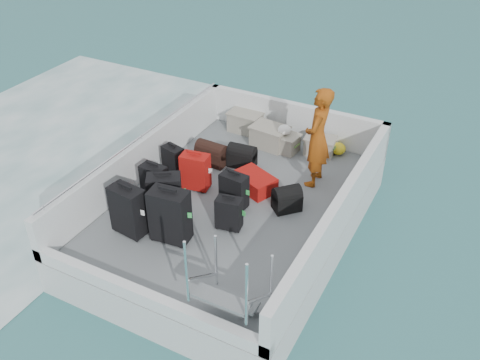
{
  "coord_description": "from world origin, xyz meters",
  "views": [
    {
      "loc": [
        3.31,
        -6.08,
        5.69
      ],
      "look_at": [
        0.06,
        0.1,
        1.0
      ],
      "focal_mm": 40.0,
      "sensor_mm": 36.0,
      "label": 1
    }
  ],
  "objects_px": {
    "suitcase_1": "(154,183)",
    "suitcase_4": "(165,197)",
    "suitcase_7": "(234,191)",
    "crate_3": "(320,146)",
    "crate_0": "(246,122)",
    "passenger": "(317,138)",
    "suitcase_0": "(128,211)",
    "suitcase_8": "(255,182)",
    "suitcase_5": "(195,172)",
    "suitcase_2": "(173,161)",
    "crate_2": "(284,143)",
    "suitcase_6": "(229,214)",
    "crate_1": "(269,137)",
    "suitcase_3": "(170,216)"
  },
  "relations": [
    {
      "from": "suitcase_8",
      "to": "passenger",
      "type": "xyz_separation_m",
      "value": [
        0.79,
        0.66,
        0.72
      ]
    },
    {
      "from": "suitcase_8",
      "to": "suitcase_2",
      "type": "bearing_deg",
      "value": 122.11
    },
    {
      "from": "suitcase_8",
      "to": "crate_3",
      "type": "distance_m",
      "value": 1.66
    },
    {
      "from": "crate_2",
      "to": "crate_0",
      "type": "bearing_deg",
      "value": 160.24
    },
    {
      "from": "suitcase_1",
      "to": "suitcase_4",
      "type": "height_order",
      "value": "suitcase_4"
    },
    {
      "from": "suitcase_0",
      "to": "suitcase_8",
      "type": "relative_size",
      "value": 1.15
    },
    {
      "from": "crate_0",
      "to": "crate_1",
      "type": "bearing_deg",
      "value": -26.53
    },
    {
      "from": "suitcase_7",
      "to": "crate_3",
      "type": "relative_size",
      "value": 1.15
    },
    {
      "from": "suitcase_6",
      "to": "crate_3",
      "type": "xyz_separation_m",
      "value": [
        0.43,
        2.66,
        -0.11
      ]
    },
    {
      "from": "suitcase_1",
      "to": "suitcase_7",
      "type": "xyz_separation_m",
      "value": [
        1.22,
        0.4,
        -0.01
      ]
    },
    {
      "from": "suitcase_4",
      "to": "crate_1",
      "type": "relative_size",
      "value": 1.16
    },
    {
      "from": "crate_2",
      "to": "passenger",
      "type": "relative_size",
      "value": 0.3
    },
    {
      "from": "suitcase_3",
      "to": "crate_3",
      "type": "height_order",
      "value": "suitcase_3"
    },
    {
      "from": "suitcase_5",
      "to": "passenger",
      "type": "bearing_deg",
      "value": 24.57
    },
    {
      "from": "suitcase_1",
      "to": "suitcase_8",
      "type": "xyz_separation_m",
      "value": [
        1.29,
        0.98,
        -0.17
      ]
    },
    {
      "from": "suitcase_7",
      "to": "crate_0",
      "type": "bearing_deg",
      "value": 118.53
    },
    {
      "from": "suitcase_0",
      "to": "crate_3",
      "type": "xyz_separation_m",
      "value": [
        1.67,
        3.42,
        -0.23
      ]
    },
    {
      "from": "suitcase_1",
      "to": "suitcase_7",
      "type": "bearing_deg",
      "value": 20.36
    },
    {
      "from": "crate_1",
      "to": "suitcase_0",
      "type": "bearing_deg",
      "value": -102.86
    },
    {
      "from": "crate_3",
      "to": "passenger",
      "type": "relative_size",
      "value": 0.3
    },
    {
      "from": "suitcase_5",
      "to": "suitcase_2",
      "type": "bearing_deg",
      "value": 153.7
    },
    {
      "from": "suitcase_4",
      "to": "suitcase_8",
      "type": "bearing_deg",
      "value": 24.29
    },
    {
      "from": "suitcase_7",
      "to": "crate_2",
      "type": "bearing_deg",
      "value": 95.95
    },
    {
      "from": "suitcase_2",
      "to": "crate_2",
      "type": "relative_size",
      "value": 1.03
    },
    {
      "from": "suitcase_4",
      "to": "suitcase_6",
      "type": "xyz_separation_m",
      "value": [
        0.99,
        0.2,
        -0.1
      ]
    },
    {
      "from": "suitcase_7",
      "to": "crate_2",
      "type": "distance_m",
      "value": 1.97
    },
    {
      "from": "suitcase_0",
      "to": "suitcase_2",
      "type": "bearing_deg",
      "value": 108.23
    },
    {
      "from": "suitcase_4",
      "to": "suitcase_6",
      "type": "relative_size",
      "value": 1.39
    },
    {
      "from": "crate_0",
      "to": "crate_1",
      "type": "distance_m",
      "value": 0.75
    },
    {
      "from": "suitcase_3",
      "to": "suitcase_4",
      "type": "height_order",
      "value": "suitcase_3"
    },
    {
      "from": "suitcase_1",
      "to": "suitcase_4",
      "type": "relative_size",
      "value": 0.83
    },
    {
      "from": "suitcase_1",
      "to": "suitcase_3",
      "type": "xyz_separation_m",
      "value": [
        0.8,
        -0.72,
        0.11
      ]
    },
    {
      "from": "crate_1",
      "to": "crate_2",
      "type": "xyz_separation_m",
      "value": [
        0.3,
        -0.01,
        -0.04
      ]
    },
    {
      "from": "suitcase_1",
      "to": "suitcase_4",
      "type": "xyz_separation_m",
      "value": [
        0.42,
        -0.31,
        0.06
      ]
    },
    {
      "from": "suitcase_0",
      "to": "passenger",
      "type": "relative_size",
      "value": 0.46
    },
    {
      "from": "suitcase_1",
      "to": "passenger",
      "type": "xyz_separation_m",
      "value": [
        2.08,
        1.64,
        0.55
      ]
    },
    {
      "from": "crate_1",
      "to": "suitcase_1",
      "type": "bearing_deg",
      "value": -111.04
    },
    {
      "from": "suitcase_1",
      "to": "suitcase_4",
      "type": "bearing_deg",
      "value": -33.92
    },
    {
      "from": "suitcase_2",
      "to": "suitcase_3",
      "type": "distance_m",
      "value": 1.75
    },
    {
      "from": "crate_0",
      "to": "passenger",
      "type": "bearing_deg",
      "value": -30.02
    },
    {
      "from": "suitcase_1",
      "to": "suitcase_5",
      "type": "height_order",
      "value": "suitcase_5"
    },
    {
      "from": "suitcase_0",
      "to": "suitcase_4",
      "type": "height_order",
      "value": "suitcase_0"
    },
    {
      "from": "suitcase_2",
      "to": "crate_3",
      "type": "height_order",
      "value": "suitcase_2"
    },
    {
      "from": "suitcase_8",
      "to": "crate_2",
      "type": "relative_size",
      "value": 1.32
    },
    {
      "from": "crate_3",
      "to": "crate_2",
      "type": "bearing_deg",
      "value": -163.19
    },
    {
      "from": "suitcase_1",
      "to": "suitcase_3",
      "type": "bearing_deg",
      "value": -39.89
    },
    {
      "from": "suitcase_6",
      "to": "passenger",
      "type": "relative_size",
      "value": 0.31
    },
    {
      "from": "suitcase_5",
      "to": "crate_0",
      "type": "height_order",
      "value": "suitcase_5"
    },
    {
      "from": "suitcase_6",
      "to": "crate_2",
      "type": "height_order",
      "value": "suitcase_6"
    },
    {
      "from": "suitcase_6",
      "to": "passenger",
      "type": "height_order",
      "value": "passenger"
    }
  ]
}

